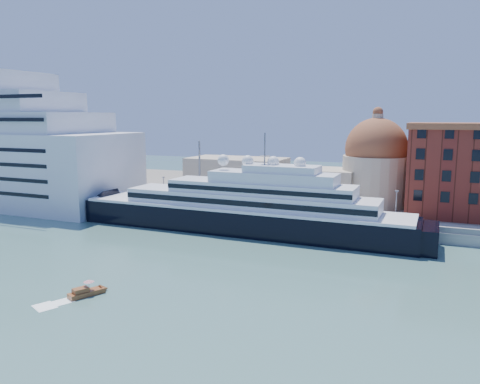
% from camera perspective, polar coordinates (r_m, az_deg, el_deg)
% --- Properties ---
extents(ground, '(400.00, 400.00, 0.00)m').
position_cam_1_polar(ground, '(89.04, -3.36, -8.34)').
color(ground, '#38615C').
rests_on(ground, ground).
extents(quay, '(180.00, 10.00, 2.50)m').
position_cam_1_polar(quay, '(119.11, 3.91, -3.22)').
color(quay, gray).
rests_on(quay, ground).
extents(land, '(260.00, 72.00, 2.00)m').
position_cam_1_polar(land, '(157.80, 8.80, -0.32)').
color(land, slate).
rests_on(land, ground).
extents(quay_fence, '(180.00, 0.10, 1.20)m').
position_cam_1_polar(quay_fence, '(114.57, 3.18, -2.76)').
color(quay_fence, slate).
rests_on(quay_fence, quay).
extents(superyacht, '(90.73, 12.58, 27.12)m').
position_cam_1_polar(superyacht, '(110.82, -1.25, -2.32)').
color(superyacht, black).
rests_on(superyacht, ground).
extents(service_barge, '(11.64, 5.31, 2.52)m').
position_cam_1_polar(service_barge, '(127.95, -15.35, -2.90)').
color(service_barge, white).
rests_on(service_barge, ground).
extents(water_taxi, '(3.87, 5.61, 2.54)m').
position_cam_1_polar(water_taxi, '(75.85, -18.31, -11.50)').
color(water_taxi, brown).
rests_on(water_taxi, ground).
extents(church, '(66.00, 18.00, 25.50)m').
position_cam_1_polar(church, '(138.29, 9.69, 2.46)').
color(church, beige).
rests_on(church, land).
extents(lamp_posts, '(120.80, 2.40, 18.00)m').
position_cam_1_polar(lamp_posts, '(120.68, -2.01, 1.11)').
color(lamp_posts, slate).
rests_on(lamp_posts, quay).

